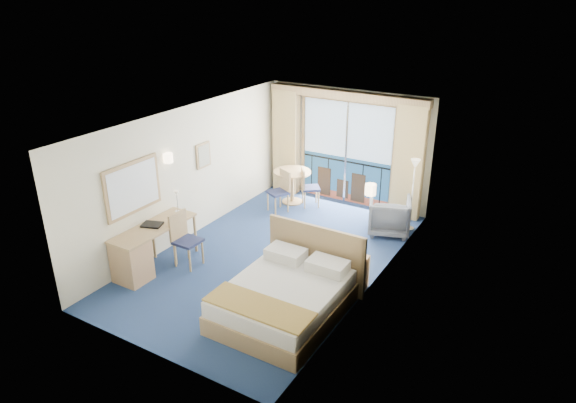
# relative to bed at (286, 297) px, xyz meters

# --- Properties ---
(floor) EXTENTS (6.50, 6.50, 0.00)m
(floor) POSITION_rel_bed_xyz_m (-1.15, 1.46, -0.32)
(floor) COLOR navy
(floor) RESTS_ON ground
(room_walls) EXTENTS (4.04, 6.54, 2.72)m
(room_walls) POSITION_rel_bed_xyz_m (-1.15, 1.46, 1.46)
(room_walls) COLOR beige
(room_walls) RESTS_ON ground
(balcony_door) EXTENTS (2.36, 0.03, 2.52)m
(balcony_door) POSITION_rel_bed_xyz_m (-1.16, 4.68, 0.82)
(balcony_door) COLOR navy
(balcony_door) RESTS_ON room_walls
(curtain_left) EXTENTS (0.65, 0.22, 2.55)m
(curtain_left) POSITION_rel_bed_xyz_m (-2.70, 4.53, 0.96)
(curtain_left) COLOR tan
(curtain_left) RESTS_ON room_walls
(curtain_right) EXTENTS (0.65, 0.22, 2.55)m
(curtain_right) POSITION_rel_bed_xyz_m (0.40, 4.53, 0.96)
(curtain_right) COLOR tan
(curtain_right) RESTS_ON room_walls
(pelmet) EXTENTS (3.80, 0.25, 0.18)m
(pelmet) POSITION_rel_bed_xyz_m (-1.15, 4.56, 2.26)
(pelmet) COLOR tan
(pelmet) RESTS_ON room_walls
(mirror) EXTENTS (0.05, 1.25, 0.95)m
(mirror) POSITION_rel_bed_xyz_m (-3.12, -0.04, 1.23)
(mirror) COLOR tan
(mirror) RESTS_ON room_walls
(wall_print) EXTENTS (0.04, 0.42, 0.52)m
(wall_print) POSITION_rel_bed_xyz_m (-3.12, 1.91, 1.28)
(wall_print) COLOR tan
(wall_print) RESTS_ON room_walls
(sconce_left) EXTENTS (0.18, 0.18, 0.18)m
(sconce_left) POSITION_rel_bed_xyz_m (-3.09, 0.86, 1.53)
(sconce_left) COLOR beige
(sconce_left) RESTS_ON room_walls
(sconce_right) EXTENTS (0.18, 0.18, 0.18)m
(sconce_right) POSITION_rel_bed_xyz_m (0.79, 1.31, 1.53)
(sconce_right) COLOR beige
(sconce_right) RESTS_ON room_walls
(bed) EXTENTS (1.81, 2.15, 1.14)m
(bed) POSITION_rel_bed_xyz_m (0.00, 0.00, 0.00)
(bed) COLOR tan
(bed) RESTS_ON ground
(nightstand) EXTENTS (0.47, 0.45, 0.61)m
(nightstand) POSITION_rel_bed_xyz_m (0.59, 1.20, -0.01)
(nightstand) COLOR tan
(nightstand) RESTS_ON ground
(phone) EXTENTS (0.21, 0.19, 0.08)m
(phone) POSITION_rel_bed_xyz_m (0.63, 1.19, 0.33)
(phone) COLOR silver
(phone) RESTS_ON nightstand
(armchair) EXTENTS (1.08, 1.09, 0.78)m
(armchair) POSITION_rel_bed_xyz_m (0.37, 3.59, 0.07)
(armchair) COLOR #4E535F
(armchair) RESTS_ON ground
(floor_lamp) EXTENTS (0.22, 0.22, 1.57)m
(floor_lamp) POSITION_rel_bed_xyz_m (0.70, 3.97, 0.87)
(floor_lamp) COLOR silver
(floor_lamp) RESTS_ON ground
(desk) EXTENTS (0.59, 1.72, 0.81)m
(desk) POSITION_rel_bed_xyz_m (-2.85, -0.39, 0.13)
(desk) COLOR tan
(desk) RESTS_ON ground
(desk_chair) EXTENTS (0.46, 0.45, 1.03)m
(desk_chair) POSITION_rel_bed_xyz_m (-2.43, 0.40, 0.26)
(desk_chair) COLOR #21274D
(desk_chair) RESTS_ON ground
(folder) EXTENTS (0.43, 0.37, 0.03)m
(folder) POSITION_rel_bed_xyz_m (-2.90, 0.10, 0.50)
(folder) COLOR black
(folder) RESTS_ON desk
(desk_lamp) EXTENTS (0.12, 0.12, 0.44)m
(desk_lamp) POSITION_rel_bed_xyz_m (-2.86, 0.75, 0.82)
(desk_lamp) COLOR silver
(desk_lamp) RESTS_ON desk
(round_table) EXTENTS (0.88, 0.88, 0.79)m
(round_table) POSITION_rel_bed_xyz_m (-2.19, 3.95, 0.28)
(round_table) COLOR tan
(round_table) RESTS_ON ground
(table_chair_a) EXTENTS (0.57, 0.57, 0.93)m
(table_chair_a) POSITION_rel_bed_xyz_m (-1.77, 3.94, 0.21)
(table_chair_a) COLOR #21274D
(table_chair_a) RESTS_ON ground
(table_chair_b) EXTENTS (0.56, 0.57, 0.97)m
(table_chair_b) POSITION_rel_bed_xyz_m (-2.17, 3.40, 0.23)
(table_chair_b) COLOR #21274D
(table_chair_b) RESTS_ON ground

